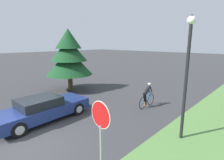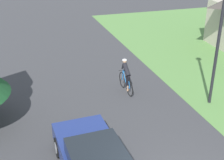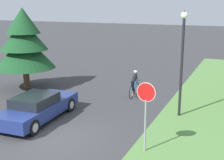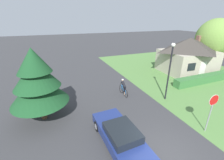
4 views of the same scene
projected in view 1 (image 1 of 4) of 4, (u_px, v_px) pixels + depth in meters
The scene contains 6 objects.
ground_plane at pixel (29, 144), 7.10m from camera, with size 140.00×140.00×0.00m, color #38383A.
sedan_left_lane at pixel (43, 109), 9.16m from camera, with size 1.98×4.79×1.28m.
cyclist at pixel (147, 96), 11.06m from camera, with size 0.44×1.74×1.55m.
stop_sign at pixel (101, 130), 4.39m from camera, with size 0.72×0.07×2.65m.
street_lamp at pixel (188, 63), 6.88m from camera, with size 0.33×0.33×5.09m.
conifer_tall_near at pixel (69, 55), 14.50m from camera, with size 3.80×3.80×5.16m.
Camera 1 is at (6.86, -2.31, 4.04)m, focal length 28.00 mm.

